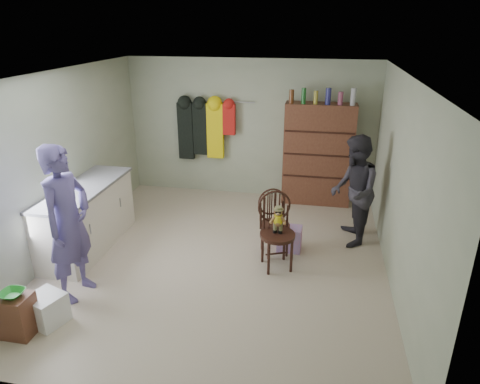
% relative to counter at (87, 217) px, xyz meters
% --- Properties ---
extents(ground_plane, '(5.00, 5.00, 0.00)m').
position_rel_counter_xyz_m(ground_plane, '(1.95, 0.00, -0.47)').
color(ground_plane, '#C2B49C').
rests_on(ground_plane, ground).
extents(room_walls, '(5.00, 5.00, 5.00)m').
position_rel_counter_xyz_m(room_walls, '(1.95, 0.53, 1.11)').
color(room_walls, '#A8AF93').
rests_on(room_walls, ground).
extents(counter, '(0.64, 1.86, 0.94)m').
position_rel_counter_xyz_m(counter, '(0.00, 0.00, 0.00)').
color(counter, silver).
rests_on(counter, ground).
extents(stool, '(0.33, 0.28, 0.47)m').
position_rel_counter_xyz_m(stool, '(0.22, -1.88, -0.24)').
color(stool, brown).
rests_on(stool, ground).
extents(bowl, '(0.24, 0.24, 0.06)m').
position_rel_counter_xyz_m(bowl, '(0.22, -1.88, 0.03)').
color(bowl, green).
rests_on(bowl, stool).
extents(plastic_tub, '(0.45, 0.44, 0.34)m').
position_rel_counter_xyz_m(plastic_tub, '(0.40, -1.65, -0.30)').
color(plastic_tub, white).
rests_on(plastic_tub, ground).
extents(chair_front, '(0.60, 0.60, 1.04)m').
position_rel_counter_xyz_m(chair_front, '(2.73, -0.00, 0.11)').
color(chair_front, black).
rests_on(chair_front, ground).
extents(chair_far, '(0.55, 0.55, 0.93)m').
position_rel_counter_xyz_m(chair_far, '(2.65, 0.37, 0.03)').
color(chair_far, black).
rests_on(chair_far, ground).
extents(striped_bag, '(0.35, 0.28, 0.36)m').
position_rel_counter_xyz_m(striped_bag, '(2.88, 0.45, -0.29)').
color(striped_bag, pink).
rests_on(striped_bag, ground).
extents(person_left, '(0.53, 0.74, 1.88)m').
position_rel_counter_xyz_m(person_left, '(0.44, -1.09, 0.47)').
color(person_left, '#574D8D').
rests_on(person_left, ground).
extents(person_right, '(0.66, 0.83, 1.63)m').
position_rel_counter_xyz_m(person_right, '(3.74, 0.86, 0.34)').
color(person_right, '#2D2B33').
rests_on(person_right, ground).
extents(dresser, '(1.20, 0.39, 2.08)m').
position_rel_counter_xyz_m(dresser, '(3.20, 2.30, 0.44)').
color(dresser, brown).
rests_on(dresser, ground).
extents(coat_rack, '(1.42, 0.12, 1.09)m').
position_rel_counter_xyz_m(coat_rack, '(1.12, 2.38, 0.78)').
color(coat_rack, '#99999E').
rests_on(coat_rack, ground).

